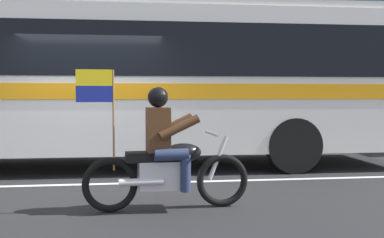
% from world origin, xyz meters
% --- Properties ---
extents(ground_plane, '(60.00, 60.00, 0.00)m').
position_xyz_m(ground_plane, '(0.00, 0.00, 0.00)').
color(ground_plane, black).
extents(sidewalk_curb, '(28.00, 3.80, 0.15)m').
position_xyz_m(sidewalk_curb, '(0.00, 5.10, 0.07)').
color(sidewalk_curb, gray).
rests_on(sidewalk_curb, ground_plane).
extents(lane_center_stripe, '(26.60, 0.14, 0.01)m').
position_xyz_m(lane_center_stripe, '(0.00, -0.60, 0.00)').
color(lane_center_stripe, silver).
rests_on(lane_center_stripe, ground_plane).
extents(transit_bus, '(11.35, 2.72, 3.22)m').
position_xyz_m(transit_bus, '(0.60, 1.19, 1.88)').
color(transit_bus, white).
rests_on(transit_bus, ground_plane).
extents(motorcycle_with_rider, '(2.19, 0.64, 1.78)m').
position_xyz_m(motorcycle_with_rider, '(1.12, -2.42, 0.67)').
color(motorcycle_with_rider, black).
rests_on(motorcycle_with_rider, ground_plane).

